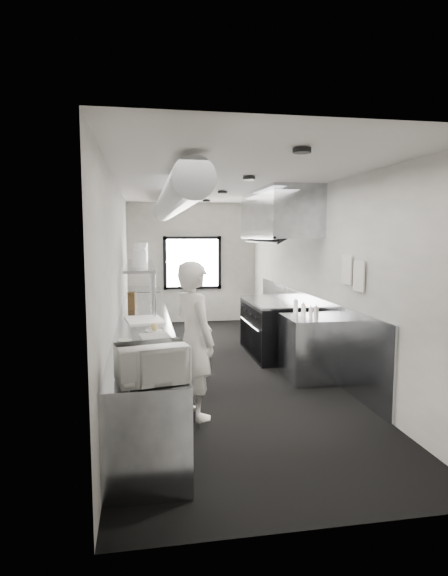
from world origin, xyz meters
name	(u,v)px	position (x,y,z in m)	size (l,w,h in m)	color
floor	(221,369)	(0.00, 0.00, 0.00)	(3.00, 8.00, 0.01)	black
ceiling	(220,184)	(0.00, 0.00, 2.80)	(3.00, 8.00, 0.01)	silver
wall_back	(192,263)	(0.00, 4.00, 1.40)	(3.00, 0.02, 2.80)	beige
wall_front	(320,334)	(0.00, -4.00, 1.40)	(3.00, 0.02, 2.80)	beige
wall_left	(119,280)	(-1.50, 0.00, 1.40)	(0.02, 8.00, 2.80)	beige
wall_right	(315,277)	(1.50, 0.00, 1.40)	(0.02, 8.00, 2.80)	beige
wall_cladding	(306,327)	(1.48, 0.30, 0.55)	(0.03, 5.50, 1.10)	gray
hvac_duct	(171,202)	(-0.70, 0.40, 2.55)	(0.40, 0.40, 6.40)	gray
service_window	(193,263)	(0.00, 3.96, 1.40)	(1.36, 0.05, 1.25)	white
exhaust_hood	(278,215)	(1.10, 0.70, 2.39)	(0.81, 2.20, 0.88)	gray
prep_counter	(145,351)	(-1.15, -0.50, 0.45)	(0.70, 6.00, 0.90)	gray
pass_shelf	(140,266)	(-1.19, 1.00, 1.54)	(0.45, 3.00, 0.68)	gray
range	(273,328)	(1.04, 0.70, 0.47)	(0.88, 1.60, 0.94)	black
bottle_station	(308,348)	(1.15, -0.70, 0.45)	(0.65, 0.80, 0.90)	gray
far_work_table	(144,309)	(-1.15, 3.20, 0.45)	(0.70, 1.20, 0.90)	gray
notice_sheet_a	(347,270)	(1.47, -1.20, 1.60)	(0.02, 0.28, 0.38)	silver
notice_sheet_b	(359,276)	(1.47, -1.55, 1.55)	(0.02, 0.28, 0.38)	silver
line_cook	(194,340)	(-0.60, -1.79, 0.88)	(0.64, 0.42, 1.77)	white
microwave	(152,363)	(-1.10, -3.27, 1.05)	(0.50, 0.38, 0.30)	white
deli_tub_a	(129,353)	(-1.30, -2.53, 0.95)	(0.15, 0.15, 0.11)	#AFB8A9
deli_tub_b	(125,345)	(-1.35, -2.18, 0.95)	(0.15, 0.15, 0.10)	#AFB8A9
newspaper	(156,337)	(-1.03, -1.64, 0.91)	(0.33, 0.41, 0.01)	silver
small_plate	(154,331)	(-1.03, -1.34, 0.91)	(0.19, 0.19, 0.02)	white
pastry	(154,326)	(-1.03, -1.34, 0.96)	(0.09, 0.09, 0.09)	#E2CC77
cutting_board	(144,320)	(-1.15, -0.58, 0.91)	(0.47, 0.63, 0.02)	white
knife_block	(132,301)	(-1.33, 0.46, 1.03)	(0.11, 0.24, 0.26)	brown
plate_stack_a	(139,259)	(-1.21, 0.23, 1.69)	(0.21, 0.21, 0.25)	white
plate_stack_b	(139,256)	(-1.21, 0.70, 1.71)	(0.22, 0.22, 0.28)	white
plate_stack_c	(140,254)	(-1.19, 1.15, 1.73)	(0.22, 0.22, 0.31)	white
plate_stack_d	(141,252)	(-1.17, 1.59, 1.74)	(0.22, 0.22, 0.35)	white
squeeze_bottle_a	(316,314)	(1.12, -1.04, 1.00)	(0.07, 0.07, 0.20)	white
squeeze_bottle_b	(311,313)	(1.12, -0.86, 0.98)	(0.05, 0.05, 0.16)	white
squeeze_bottle_c	(304,311)	(1.08, -0.69, 0.98)	(0.05, 0.05, 0.16)	white
squeeze_bottle_d	(303,310)	(1.10, -0.60, 0.99)	(0.06, 0.06, 0.17)	white
squeeze_bottle_e	(296,307)	(1.06, -0.38, 1.00)	(0.07, 0.07, 0.20)	white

